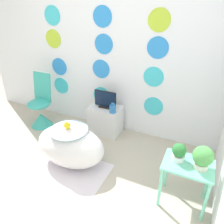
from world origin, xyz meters
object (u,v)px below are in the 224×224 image
at_px(bathtub, 71,146).
at_px(potted_plant_right, 203,157).
at_px(potted_plant_left, 179,152).
at_px(chair, 41,111).
at_px(vase, 113,109).
at_px(tv, 105,100).

bearing_deg(bathtub, potted_plant_right, -2.11).
bearing_deg(potted_plant_left, chair, 165.04).
relative_size(chair, potted_plant_left, 4.70).
distance_m(bathtub, potted_plant_left, 1.36).
bearing_deg(potted_plant_right, vase, 148.14).
bearing_deg(tv, potted_plant_left, -35.42).
relative_size(bathtub, chair, 1.04).
xyz_separation_m(chair, tv, (1.07, 0.26, 0.29)).
distance_m(chair, vase, 1.28).
xyz_separation_m(bathtub, potted_plant_left, (1.31, -0.03, 0.35)).
distance_m(chair, tv, 1.14).
relative_size(bathtub, potted_plant_left, 4.90).
height_order(tv, potted_plant_left, tv).
height_order(chair, potted_plant_left, chair).
relative_size(tv, potted_plant_right, 1.48).
distance_m(bathtub, vase, 0.81).
relative_size(tv, potted_plant_left, 1.88).
height_order(bathtub, potted_plant_right, potted_plant_right).
distance_m(vase, potted_plant_right, 1.50).
bearing_deg(tv, potted_plant_right, -32.02).
relative_size(chair, vase, 5.94).
relative_size(chair, potted_plant_right, 3.69).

